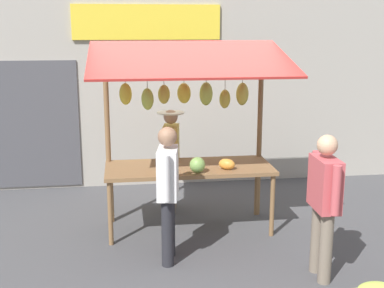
{
  "coord_description": "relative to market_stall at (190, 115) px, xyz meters",
  "views": [
    {
      "loc": [
        0.85,
        6.46,
        2.7
      ],
      "look_at": [
        0.0,
        0.3,
        1.25
      ],
      "focal_mm": 47.81,
      "sensor_mm": 36.0,
      "label": 1
    }
  ],
  "objects": [
    {
      "name": "ground_plane",
      "position": [
        0.02,
        0.04,
        -1.56
      ],
      "size": [
        40.0,
        40.0,
        0.0
      ],
      "primitive_type": "plane",
      "color": "#424244"
    },
    {
      "name": "shopper_with_ponytail",
      "position": [
        -1.22,
        1.6,
        -0.64
      ],
      "size": [
        0.23,
        0.69,
        1.6
      ],
      "rotation": [
        0.0,
        0.0,
        -1.6
      ],
      "color": "#726656",
      "rests_on": "ground"
    },
    {
      "name": "street_backdrop",
      "position": [
        0.08,
        -2.15,
        0.14
      ],
      "size": [
        9.0,
        0.3,
        3.4
      ],
      "color": "#9E998E",
      "rests_on": "ground"
    },
    {
      "name": "vendor_with_sunhat",
      "position": [
        0.19,
        -0.71,
        -0.68
      ],
      "size": [
        0.39,
        0.65,
        1.52
      ],
      "rotation": [
        0.0,
        0.0,
        1.4
      ],
      "color": "#726656",
      "rests_on": "ground"
    },
    {
      "name": "market_stall",
      "position": [
        0.0,
        0.0,
        0.0
      ],
      "size": [
        2.5,
        1.46,
        2.5
      ],
      "color": "brown",
      "rests_on": "ground"
    },
    {
      "name": "shopper_in_striped_shirt",
      "position": [
        0.38,
        0.97,
        -0.64
      ],
      "size": [
        0.29,
        0.68,
        1.6
      ],
      "rotation": [
        0.0,
        0.0,
        -1.73
      ],
      "color": "#232328",
      "rests_on": "ground"
    }
  ]
}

